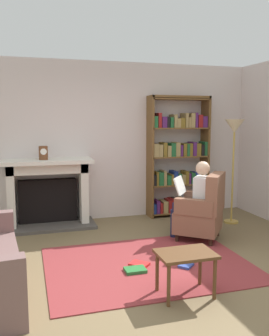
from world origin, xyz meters
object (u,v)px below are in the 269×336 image
object	(u,v)px
fireplace	(48,191)
mantel_clock	(43,153)
floor_lamp	(234,135)
side_table	(186,259)
bookshelf	(178,158)
armchair_reading	(203,211)
seated_reader	(195,197)

from	to	relation	value
fireplace	mantel_clock	bearing A→B (deg)	-119.83
fireplace	floor_lamp	distance (m)	3.16
mantel_clock	side_table	world-z (taller)	mantel_clock
fireplace	side_table	world-z (taller)	fireplace
bookshelf	armchair_reading	size ratio (longest dim) A/B	2.20
fireplace	mantel_clock	size ratio (longest dim) A/B	6.74
mantel_clock	seated_reader	bearing A→B (deg)	-29.65
floor_lamp	bookshelf	bearing A→B (deg)	132.14
mantel_clock	floor_lamp	size ratio (longest dim) A/B	0.12
mantel_clock	seated_reader	world-z (taller)	mantel_clock
seated_reader	side_table	xyz separation A→B (m)	(-0.85, -1.55, -0.25)
seated_reader	mantel_clock	bearing A→B (deg)	-80.15
mantel_clock	floor_lamp	xyz separation A→B (m)	(3.01, -0.60, 0.26)
fireplace	bookshelf	bearing A→B (deg)	0.86
mantel_clock	armchair_reading	world-z (taller)	mantel_clock
fireplace	armchair_reading	world-z (taller)	fireplace
bookshelf	fireplace	bearing A→B (deg)	-179.14
mantel_clock	armchair_reading	distance (m)	2.60
bookshelf	side_table	distance (m)	3.15
seated_reader	floor_lamp	world-z (taller)	floor_lamp
armchair_reading	side_table	world-z (taller)	armchair_reading
bookshelf	armchair_reading	bearing A→B (deg)	-98.40
bookshelf	floor_lamp	size ratio (longest dim) A/B	1.24
fireplace	armchair_reading	size ratio (longest dim) A/B	1.50
side_table	mantel_clock	bearing A→B (deg)	113.81
side_table	floor_lamp	size ratio (longest dim) A/B	0.32
side_table	floor_lamp	world-z (taller)	floor_lamp
seated_reader	armchair_reading	bearing A→B (deg)	90.00
armchair_reading	floor_lamp	distance (m)	1.50
fireplace	armchair_reading	xyz separation A→B (m)	(2.09, -1.35, -0.16)
mantel_clock	side_table	distance (m)	3.09
fireplace	bookshelf	size ratio (longest dim) A/B	0.68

